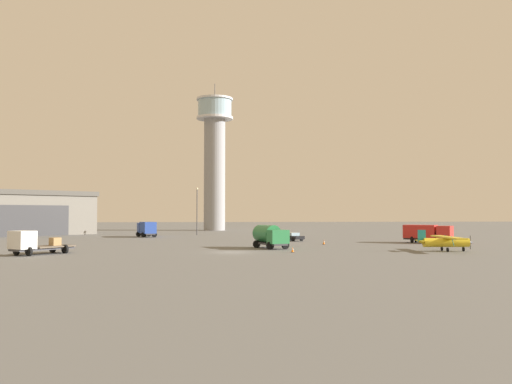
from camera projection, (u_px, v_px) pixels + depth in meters
ground_plane at (232, 252)px, 62.00m from camera, size 400.00×400.00×0.00m
control_tower at (215, 153)px, 139.73m from camera, size 9.67×9.67×39.04m
hangar at (9, 213)px, 112.46m from camera, size 37.66×36.86×9.20m
airplane_yellow at (445, 241)px, 63.42m from camera, size 6.89×8.79×2.59m
truck_flatbed_white at (33, 243)px, 58.12m from camera, size 6.37×7.03×2.69m
truck_fuel_tanker_green at (270, 236)px, 68.83m from camera, size 4.46×6.41×3.04m
truck_box_red at (427, 233)px, 80.95m from camera, size 7.09×6.29×2.75m
truck_box_blue at (147, 228)px, 100.88m from camera, size 4.35×6.24×2.89m
car_black at (292, 236)px, 87.12m from camera, size 3.73×4.88×1.37m
light_post_east at (197, 207)px, 111.04m from camera, size 0.44×0.44×9.93m
traffic_cone_near_left at (293, 250)px, 61.87m from camera, size 0.36×0.36×0.64m
traffic_cone_near_right at (324, 242)px, 77.04m from camera, size 0.36×0.36×0.68m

